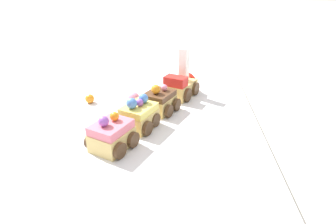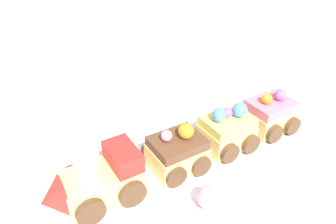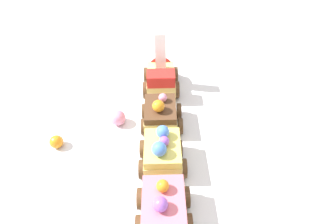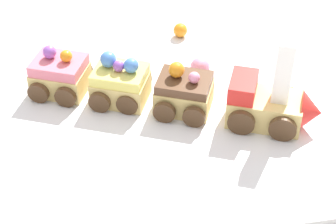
% 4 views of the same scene
% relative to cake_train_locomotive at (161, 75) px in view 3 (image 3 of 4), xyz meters
% --- Properties ---
extents(ground_plane, '(10.00, 10.00, 0.00)m').
position_rel_cake_train_locomotive_xyz_m(ground_plane, '(-0.12, 0.05, -0.04)').
color(ground_plane, beige).
extents(display_board, '(0.77, 0.44, 0.01)m').
position_rel_cake_train_locomotive_xyz_m(display_board, '(-0.12, 0.05, -0.04)').
color(display_board, white).
rests_on(display_board, ground_plane).
extents(cake_train_locomotive, '(0.13, 0.10, 0.12)m').
position_rel_cake_train_locomotive_xyz_m(cake_train_locomotive, '(0.00, 0.00, 0.00)').
color(cake_train_locomotive, '#E5C675').
rests_on(cake_train_locomotive, display_board).
extents(cake_car_chocolate, '(0.09, 0.09, 0.07)m').
position_rel_cake_train_locomotive_xyz_m(cake_car_chocolate, '(-0.10, 0.05, -0.01)').
color(cake_car_chocolate, '#E5C675').
rests_on(cake_car_chocolate, display_board).
extents(cake_car_lemon, '(0.09, 0.09, 0.07)m').
position_rel_cake_train_locomotive_xyz_m(cake_car_lemon, '(-0.19, 0.08, -0.00)').
color(cake_car_lemon, '#E5C675').
rests_on(cake_car_lemon, display_board).
extents(cake_car_strawberry, '(0.09, 0.09, 0.07)m').
position_rel_cake_train_locomotive_xyz_m(cake_car_strawberry, '(-0.26, 0.12, -0.00)').
color(cake_car_strawberry, '#E5C675').
rests_on(cake_car_strawberry, display_board).
extents(gumball_orange, '(0.02, 0.02, 0.02)m').
position_rel_cake_train_locomotive_xyz_m(gumball_orange, '(-0.08, 0.23, -0.02)').
color(gumball_orange, orange).
rests_on(gumball_orange, display_board).
extents(gumball_pink, '(0.03, 0.03, 0.03)m').
position_rel_cake_train_locomotive_xyz_m(gumball_pink, '(-0.07, 0.12, -0.01)').
color(gumball_pink, pink).
rests_on(gumball_pink, display_board).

